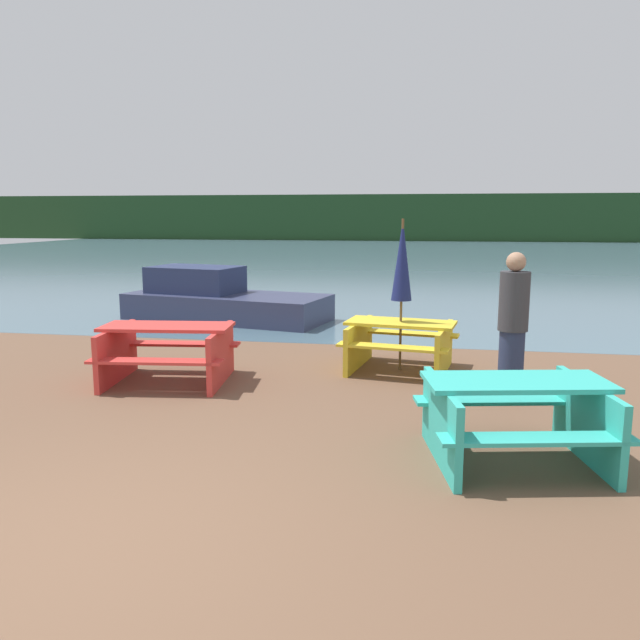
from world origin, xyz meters
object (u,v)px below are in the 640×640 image
picnic_table_yellow (400,341)px  person (513,326)px  picnic_table_red (168,348)px  umbrella_navy (402,261)px  boat (220,300)px  picnic_table_teal (515,413)px

picnic_table_yellow → person: 1.89m
picnic_table_red → umbrella_navy: (3.07, 1.20, 1.13)m
picnic_table_red → umbrella_navy: 3.48m
picnic_table_red → picnic_table_yellow: size_ratio=1.07×
boat → person: size_ratio=2.55×
picnic_table_red → person: bearing=0.4°
picnic_table_teal → umbrella_navy: umbrella_navy is taller
picnic_table_red → boat: (-1.02, 5.11, -0.05)m
picnic_table_teal → person: (0.22, 2.10, 0.45)m
picnic_table_teal → picnic_table_yellow: picnic_table_teal is taller
picnic_table_teal → person: person is taller
picnic_table_teal → picnic_table_yellow: 3.47m
picnic_table_teal → boat: bearing=126.3°
picnic_table_yellow → boat: 5.66m
picnic_table_yellow → picnic_table_teal: bearing=-70.0°
picnic_table_red → umbrella_navy: bearing=21.3°
picnic_table_yellow → boat: size_ratio=0.38×
picnic_table_red → picnic_table_yellow: (3.07, 1.20, -0.03)m
picnic_table_teal → person: size_ratio=1.04×
person → picnic_table_teal: bearing=-96.0°
picnic_table_teal → boat: size_ratio=0.41×
picnic_table_yellow → picnic_table_red: bearing=-158.7°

